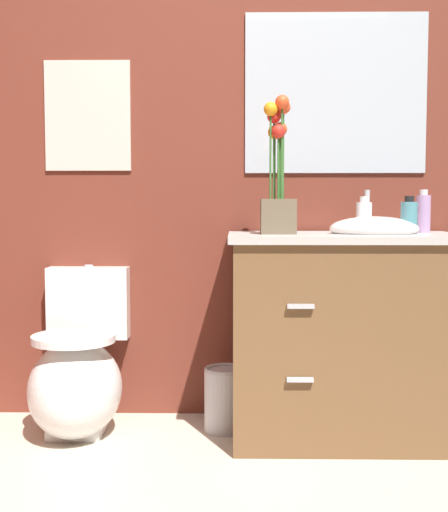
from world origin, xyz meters
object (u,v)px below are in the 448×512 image
vanity_cabinet (344,333)px  lotion_bottle (423,213)px  wall_mirror (336,93)px  soap_bottle (364,216)px  trash_bin (225,399)px  flower_vase (278,185)px  wall_poster (88,116)px  hand_wash_bottle (409,217)px  toilet (78,376)px

vanity_cabinet → lotion_bottle: bearing=16.3°
vanity_cabinet → wall_mirror: bearing=90.5°
soap_bottle → lotion_bottle: bearing=-1.3°
trash_bin → lotion_bottle: bearing=2.1°
flower_vase → trash_bin: bearing=155.2°
wall_poster → wall_mirror: 1.11m
soap_bottle → hand_wash_bottle: size_ratio=0.99×
vanity_cabinet → wall_mirror: wall_mirror is taller
soap_bottle → trash_bin: soap_bottle is taller
wall_mirror → trash_bin: bearing=-155.0°
soap_bottle → lotion_bottle: lotion_bottle is taller
vanity_cabinet → flower_vase: flower_vase is taller
toilet → lotion_bottle: lotion_bottle is taller
flower_vase → soap_bottle: bearing=19.9°
vanity_cabinet → lotion_bottle: same height
soap_bottle → wall_mirror: 0.58m
toilet → trash_bin: bearing=3.9°
vanity_cabinet → wall_poster: size_ratio=2.10×
lotion_bottle → trash_bin: (-0.83, -0.03, -0.79)m
toilet → trash_bin: 0.63m
hand_wash_bottle → trash_bin: hand_wash_bottle is taller
toilet → wall_poster: size_ratio=1.42×
wall_mirror → toilet: bearing=-166.4°
vanity_cabinet → soap_bottle: vanity_cabinet is taller
trash_bin → wall_mirror: bearing=25.0°
flower_vase → wall_poster: (-0.83, 0.32, 0.32)m
toilet → wall_poster: bearing=90.0°
flower_vase → lotion_bottle: size_ratio=3.05×
toilet → wall_poster: (0.00, 0.27, 1.11)m
toilet → flower_vase: bearing=-3.8°
vanity_cabinet → wall_mirror: 1.06m
toilet → hand_wash_bottle: hand_wash_bottle is taller
soap_bottle → vanity_cabinet: bearing=-132.1°
vanity_cabinet → trash_bin: bearing=171.9°
wall_mirror → soap_bottle: bearing=-62.5°
flower_vase → vanity_cabinet: bearing=6.0°
trash_bin → soap_bottle: bearing=3.6°
toilet → hand_wash_bottle: bearing=-1.9°
wall_poster → soap_bottle: bearing=-8.9°
flower_vase → hand_wash_bottle: bearing=1.2°
toilet → soap_bottle: (1.20, 0.08, 0.67)m
toilet → soap_bottle: soap_bottle is taller
hand_wash_bottle → trash_bin: size_ratio=0.56×
vanity_cabinet → trash_bin: (-0.49, 0.07, -0.30)m
vanity_cabinet → trash_bin: vanity_cabinet is taller
trash_bin → wall_mirror: wall_mirror is taller
toilet → vanity_cabinet: bearing=-1.4°
hand_wash_bottle → wall_mirror: wall_mirror is taller
soap_bottle → trash_bin: bearing=-176.4°
flower_vase → wall_poster: bearing=158.8°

